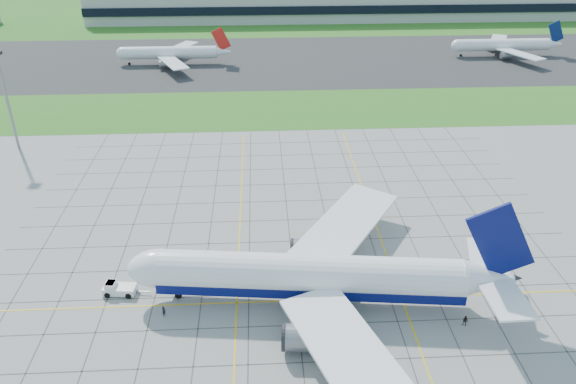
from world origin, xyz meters
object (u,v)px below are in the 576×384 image
light_mast (4,89)px  distant_jet_2 (504,45)px  crew_near (164,311)px  airliner (312,276)px  pushback_tug (118,288)px  distant_jet_1 (171,53)px  crew_far (465,321)px

light_mast → distant_jet_2: light_mast is taller
light_mast → crew_near: 86.06m
airliner → pushback_tug: airliner is taller
airliner → distant_jet_2: airliner is taller
pushback_tug → light_mast: bearing=128.5°
light_mast → distant_jet_1: bearing=68.0°
pushback_tug → distant_jet_1: distant_jet_1 is taller
airliner → distant_jet_2: bearing=64.9°
pushback_tug → airliner: bearing=-1.0°
pushback_tug → crew_far: bearing=-4.7°
airliner → distant_jet_1: bearing=112.5°
airliner → light_mast: bearing=143.5°
airliner → pushback_tug: 33.53m
crew_near → distant_jet_1: bearing=41.2°
airliner → crew_near: size_ratio=34.63×
crew_far → crew_near: bearing=-149.6°
pushback_tug → distant_jet_1: 140.74m
airliner → crew_near: bearing=-169.1°
airliner → pushback_tug: bearing=179.0°
crew_near → crew_far: bearing=-61.4°
pushback_tug → distant_jet_2: (124.85, 145.28, 3.49)m
distant_jet_2 → distant_jet_1: bearing=-177.9°
pushback_tug → distant_jet_2: distant_jet_2 is taller
airliner → crew_near: airliner is taller
light_mast → crew_near: size_ratio=13.50×
airliner → pushback_tug: (-32.92, 4.35, -4.62)m
light_mast → pushback_tug: light_mast is taller
distant_jet_1 → distant_jet_2: 133.48m
light_mast → crew_far: size_ratio=13.44×
airliner → crew_near: (-24.28, -1.88, -4.66)m
light_mast → distant_jet_1: light_mast is taller
crew_near → distant_jet_1: (-17.18, 146.66, 3.54)m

